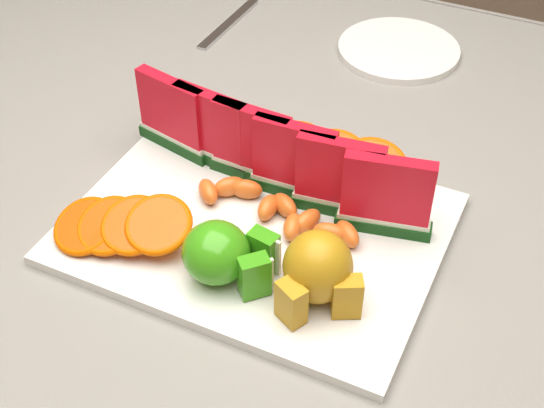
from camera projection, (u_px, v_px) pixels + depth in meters
table at (226, 217)px, 1.01m from camera, size 1.40×0.90×0.75m
tablecloth at (224, 182)px, 0.97m from camera, size 1.53×1.03×0.20m
platter at (256, 228)px, 0.84m from camera, size 0.40×0.30×0.01m
apple_cluster at (223, 254)px, 0.75m from camera, size 0.11×0.09×0.06m
pear_cluster at (318, 271)px, 0.73m from camera, size 0.09×0.09×0.08m
side_plate at (399, 50)px, 1.12m from camera, size 0.21×0.21×0.01m
fork at (231, 21)px, 1.19m from camera, size 0.02×0.20×0.00m
watermelon_row at (273, 154)px, 0.85m from camera, size 0.39×0.07×0.10m
orange_fan_front at (122, 225)px, 0.80m from camera, size 0.16×0.11×0.05m
orange_fan_back at (295, 150)px, 0.90m from camera, size 0.29×0.11×0.04m
tangerine_segments at (278, 210)px, 0.83m from camera, size 0.21×0.07×0.02m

